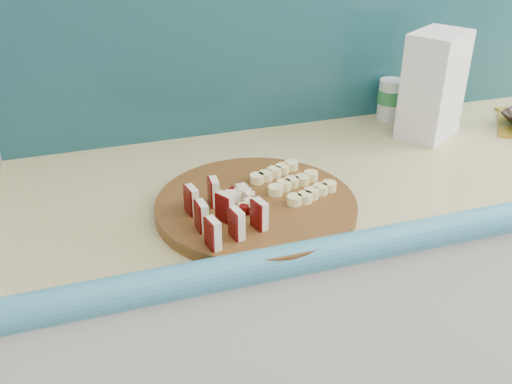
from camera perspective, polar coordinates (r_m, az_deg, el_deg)
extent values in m
cube|color=silver|center=(1.73, 18.41, -9.99)|extent=(2.20, 0.60, 0.88)
cube|color=#CCBB77|center=(1.50, 21.07, 3.70)|extent=(2.20, 0.60, 0.03)
cube|color=teal|center=(1.64, 16.59, 16.31)|extent=(2.20, 0.02, 0.50)
cylinder|color=#4A2910|center=(1.12, 0.00, -1.45)|extent=(0.51, 0.51, 0.02)
cube|color=beige|center=(0.97, -4.25, -4.15)|extent=(0.02, 0.04, 0.05)
cube|color=#420404|center=(0.96, -4.69, -4.32)|extent=(0.02, 0.03, 0.05)
cube|color=beige|center=(1.02, -5.37, -2.39)|extent=(0.02, 0.04, 0.05)
cube|color=#420404|center=(1.01, -5.79, -2.55)|extent=(0.02, 0.03, 0.05)
cube|color=beige|center=(1.07, -6.38, -0.80)|extent=(0.02, 0.04, 0.05)
cube|color=#420404|center=(1.06, -6.79, -0.95)|extent=(0.02, 0.03, 0.05)
cube|color=beige|center=(0.99, -1.86, -3.17)|extent=(0.02, 0.04, 0.05)
cube|color=#420404|center=(0.99, -2.28, -3.34)|extent=(0.02, 0.03, 0.05)
cube|color=beige|center=(1.04, -3.07, -1.51)|extent=(0.02, 0.04, 0.05)
cube|color=#420404|center=(1.04, -3.47, -1.66)|extent=(0.02, 0.03, 0.05)
cube|color=beige|center=(1.09, -4.17, 0.01)|extent=(0.02, 0.04, 0.05)
cube|color=#420404|center=(1.09, -4.55, -0.13)|extent=(0.02, 0.03, 0.05)
cube|color=beige|center=(1.02, 0.41, -2.24)|extent=(0.02, 0.04, 0.05)
cube|color=#420404|center=(1.01, 0.02, -2.40)|extent=(0.02, 0.03, 0.05)
cube|color=#F2E5C1|center=(1.10, -0.63, -0.70)|extent=(0.02, 0.02, 0.02)
cube|color=#F2E5C1|center=(1.11, -0.56, -0.48)|extent=(0.02, 0.02, 0.02)
cube|color=#420404|center=(1.11, -0.81, -0.24)|extent=(0.02, 0.02, 0.02)
cube|color=#F2E5C1|center=(1.10, -1.11, -0.58)|extent=(0.02, 0.02, 0.02)
cube|color=#F2E5C1|center=(1.11, -1.54, -0.48)|extent=(0.02, 0.02, 0.02)
cube|color=#F2E5C1|center=(1.11, -2.12, -0.52)|extent=(0.02, 0.02, 0.02)
cube|color=#F2E5C1|center=(1.10, -1.60, -0.80)|extent=(0.02, 0.02, 0.02)
cube|color=#F2E5C1|center=(1.09, -1.98, -0.98)|extent=(0.02, 0.02, 0.02)
cube|color=#420404|center=(1.08, -2.13, -1.29)|extent=(0.02, 0.02, 0.02)
cube|color=#F2E5C1|center=(1.08, -1.34, -1.16)|extent=(0.02, 0.02, 0.02)
cube|color=#F2E5C1|center=(1.08, -1.12, -1.41)|extent=(0.02, 0.02, 0.02)
cube|color=#F2E5C1|center=(1.09, -0.86, -1.05)|extent=(0.02, 0.02, 0.02)
cube|color=#F2E5C1|center=(1.08, -0.45, -1.17)|extent=(0.02, 0.02, 0.02)
cube|color=#F2E5C1|center=(1.08, 0.12, -1.14)|extent=(0.02, 0.02, 0.02)
cube|color=#420404|center=(1.09, -0.44, -0.87)|extent=(0.02, 0.02, 0.02)
cube|color=#F2E5C1|center=(1.10, -0.07, -0.71)|extent=(0.02, 0.02, 0.02)
cylinder|color=#EDDF90|center=(1.10, 3.94, -0.91)|extent=(0.03, 0.03, 0.02)
cylinder|color=#EDDF90|center=(1.11, 4.85, -0.53)|extent=(0.03, 0.03, 0.02)
cylinder|color=#EDDF90|center=(1.12, 5.73, -0.16)|extent=(0.03, 0.03, 0.02)
cylinder|color=#EDDF90|center=(1.14, 6.59, 0.20)|extent=(0.03, 0.03, 0.02)
cylinder|color=#EDDF90|center=(1.15, 7.43, 0.55)|extent=(0.03, 0.03, 0.02)
cylinder|color=#EDDF90|center=(1.13, 1.95, 0.26)|extent=(0.03, 0.03, 0.02)
cylinder|color=#EDDF90|center=(1.15, 2.85, 0.61)|extent=(0.03, 0.03, 0.02)
cylinder|color=#EDDF90|center=(1.16, 3.73, 0.95)|extent=(0.03, 0.03, 0.02)
cylinder|color=#EDDF90|center=(1.18, 4.59, 1.28)|extent=(0.03, 0.03, 0.02)
cylinder|color=#EDDF90|center=(1.19, 5.43, 1.61)|extent=(0.03, 0.03, 0.02)
cylinder|color=#EDDF90|center=(1.18, 0.09, 1.34)|extent=(0.03, 0.03, 0.02)
cylinder|color=#EDDF90|center=(1.19, 0.99, 1.67)|extent=(0.03, 0.03, 0.02)
cylinder|color=#EDDF90|center=(1.20, 1.86, 1.99)|extent=(0.03, 0.03, 0.02)
cylinder|color=#EDDF90|center=(1.22, 2.71, 2.30)|extent=(0.03, 0.03, 0.02)
cylinder|color=#EDDF90|center=(1.23, 3.55, 2.60)|extent=(0.03, 0.03, 0.02)
cube|color=white|center=(1.49, 17.32, 10.14)|extent=(0.19, 0.17, 0.26)
cylinder|color=silver|center=(1.59, 13.24, 8.99)|extent=(0.06, 0.06, 0.11)
cylinder|color=#2F8240|center=(1.59, 13.28, 9.30)|extent=(0.07, 0.07, 0.04)
cube|color=#AF8421|center=(1.66, 23.68, 6.18)|extent=(0.14, 0.16, 0.01)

